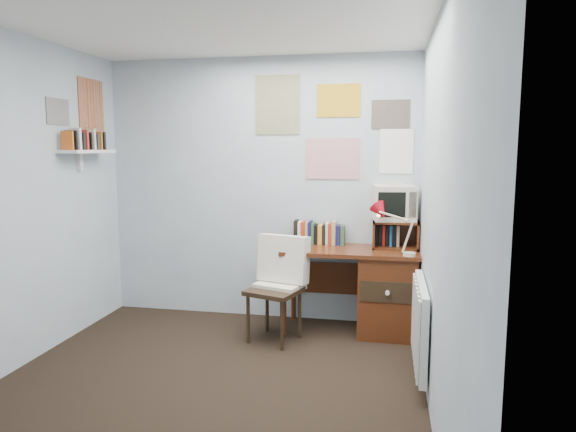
% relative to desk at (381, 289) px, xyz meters
% --- Properties ---
extents(ground, '(3.50, 3.50, 0.00)m').
position_rel_desk_xyz_m(ground, '(-1.17, -1.48, -0.41)').
color(ground, black).
rests_on(ground, ground).
extents(back_wall, '(3.00, 0.02, 2.50)m').
position_rel_desk_xyz_m(back_wall, '(-1.17, 0.27, 0.84)').
color(back_wall, silver).
rests_on(back_wall, ground).
extents(right_wall, '(0.02, 3.50, 2.50)m').
position_rel_desk_xyz_m(right_wall, '(0.33, -1.48, 0.84)').
color(right_wall, silver).
rests_on(right_wall, ground).
extents(ceiling, '(3.00, 3.50, 0.02)m').
position_rel_desk_xyz_m(ceiling, '(-1.17, -1.48, 2.09)').
color(ceiling, white).
rests_on(ceiling, back_wall).
extents(desk, '(1.20, 0.55, 0.76)m').
position_rel_desk_xyz_m(desk, '(0.00, 0.00, 0.00)').
color(desk, '#522612').
rests_on(desk, ground).
extents(desk_chair, '(0.56, 0.55, 0.88)m').
position_rel_desk_xyz_m(desk_chair, '(-0.89, -0.36, 0.03)').
color(desk_chair, black).
rests_on(desk_chair, ground).
extents(desk_lamp, '(0.33, 0.31, 0.39)m').
position_rel_desk_xyz_m(desk_lamp, '(0.23, -0.22, 0.55)').
color(desk_lamp, red).
rests_on(desk_lamp, desk).
extents(tv_riser, '(0.40, 0.30, 0.25)m').
position_rel_desk_xyz_m(tv_riser, '(0.12, 0.11, 0.48)').
color(tv_riser, '#522612').
rests_on(tv_riser, desk).
extents(crt_tv, '(0.40, 0.37, 0.34)m').
position_rel_desk_xyz_m(crt_tv, '(0.10, 0.13, 0.77)').
color(crt_tv, beige).
rests_on(crt_tv, tv_riser).
extents(book_row, '(0.60, 0.14, 0.22)m').
position_rel_desk_xyz_m(book_row, '(-0.51, 0.18, 0.46)').
color(book_row, '#522612').
rests_on(book_row, desk).
extents(radiator, '(0.09, 0.80, 0.60)m').
position_rel_desk_xyz_m(radiator, '(0.29, -0.93, 0.01)').
color(radiator, white).
rests_on(radiator, right_wall).
extents(wall_shelf, '(0.20, 0.62, 0.24)m').
position_rel_desk_xyz_m(wall_shelf, '(-2.57, -0.38, 1.21)').
color(wall_shelf, white).
rests_on(wall_shelf, left_wall).
extents(posters_back, '(1.20, 0.01, 0.90)m').
position_rel_desk_xyz_m(posters_back, '(-0.47, 0.26, 1.44)').
color(posters_back, white).
rests_on(posters_back, back_wall).
extents(posters_left, '(0.01, 0.70, 0.60)m').
position_rel_desk_xyz_m(posters_left, '(-2.67, -0.38, 1.59)').
color(posters_left, white).
rests_on(posters_left, left_wall).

